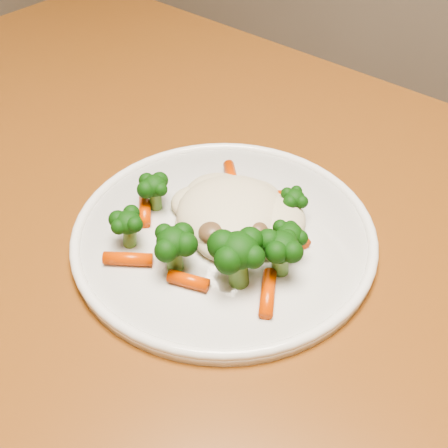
# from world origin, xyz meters

# --- Properties ---
(dining_table) EXTENTS (1.38, 1.05, 0.75)m
(dining_table) POSITION_xyz_m (0.08, -0.10, 0.66)
(dining_table) COLOR brown
(dining_table) RESTS_ON ground
(plate) EXTENTS (0.29, 0.29, 0.01)m
(plate) POSITION_xyz_m (0.10, -0.07, 0.76)
(plate) COLOR white
(plate) RESTS_ON dining_table
(meal) EXTENTS (0.19, 0.19, 0.05)m
(meal) POSITION_xyz_m (0.11, -0.08, 0.78)
(meal) COLOR beige
(meal) RESTS_ON plate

